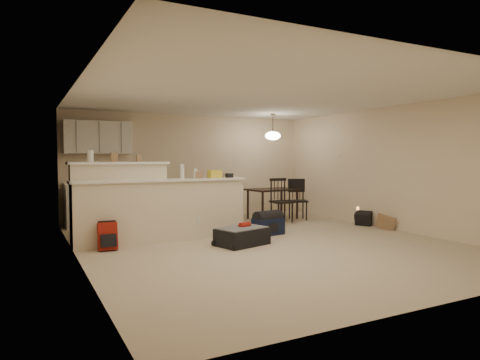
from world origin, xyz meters
TOP-DOWN VIEW (x-y plane):
  - room at (0.00, 0.00)m, footprint 7.00×7.02m
  - breakfast_bar at (-1.76, 0.98)m, footprint 3.08×0.58m
  - upper_cabinets at (-2.20, 3.32)m, footprint 1.40×0.34m
  - kitchen_counter at (-2.00, 3.19)m, footprint 1.80×0.60m
  - thermostat at (2.98, 1.55)m, footprint 0.02×0.12m
  - jar at (-2.67, 1.12)m, footprint 0.10×0.10m
  - cereal_box at (-2.29, 1.12)m, footprint 0.10×0.07m
  - small_box at (-1.86, 1.12)m, footprint 0.08×0.06m
  - bottle_a at (-1.15, 0.90)m, footprint 0.07×0.07m
  - bottle_b at (-0.90, 0.90)m, footprint 0.06×0.06m
  - bag_lump at (-0.52, 0.90)m, footprint 0.22×0.18m
  - pouch at (-0.22, 0.90)m, footprint 0.12×0.10m
  - extra_item_x at (-0.85, 0.90)m, footprint 0.13×0.10m
  - extra_item_y at (-0.45, 0.90)m, footprint 0.11×0.10m
  - dining_table at (1.63, 2.37)m, footprint 1.21×0.86m
  - pendant_lamp at (1.63, 2.37)m, footprint 0.36×0.36m
  - dining_chair_near at (1.52, 1.79)m, footprint 0.46×0.44m
  - dining_chair_far at (2.10, 1.99)m, footprint 0.52×0.51m
  - suitcase at (-0.43, -0.01)m, footprint 0.95×0.75m
  - red_backpack at (-2.50, 0.61)m, footprint 0.30×0.20m
  - navy_duffel at (0.45, 0.61)m, footprint 0.62×0.40m
  - black_daypack at (2.85, 0.61)m, footprint 0.36×0.40m
  - cardboard_sheet at (2.85, -0.01)m, footprint 0.16×0.37m

SIDE VIEW (x-z plane):
  - suitcase at x=-0.43m, z-range 0.00..0.28m
  - black_daypack at x=2.85m, z-range 0.00..0.29m
  - cardboard_sheet at x=2.85m, z-range 0.00..0.30m
  - navy_duffel at x=0.45m, z-range 0.00..0.31m
  - red_backpack at x=-2.50m, z-range 0.00..0.44m
  - kitchen_counter at x=-2.00m, z-range 0.00..0.90m
  - dining_chair_far at x=2.10m, z-range 0.00..0.94m
  - dining_chair_near at x=1.52m, z-range 0.00..0.99m
  - breakfast_bar at x=-1.76m, z-range -0.09..1.30m
  - dining_table at x=1.63m, z-range 0.27..1.00m
  - pouch at x=-0.22m, z-range 1.09..1.17m
  - extra_item_y at x=-0.45m, z-range 1.09..1.19m
  - extra_item_x at x=-0.85m, z-range 1.09..1.21m
  - bag_lump at x=-0.52m, z-range 1.09..1.23m
  - bottle_b at x=-0.90m, z-range 1.09..1.27m
  - bottle_a at x=-1.15m, z-range 1.09..1.35m
  - room at x=0.00m, z-range 0.00..2.50m
  - small_box at x=-1.86m, z-range 1.39..1.51m
  - cereal_box at x=-2.29m, z-range 1.39..1.55m
  - jar at x=-2.67m, z-range 1.39..1.59m
  - thermostat at x=2.98m, z-range 1.44..1.56m
  - upper_cabinets at x=-2.20m, z-range 1.55..2.25m
  - pendant_lamp at x=1.63m, z-range 1.68..2.30m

